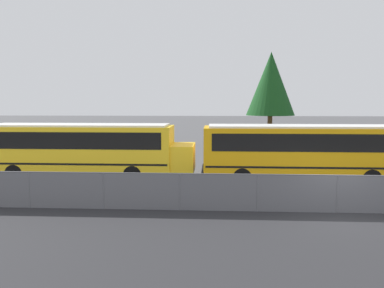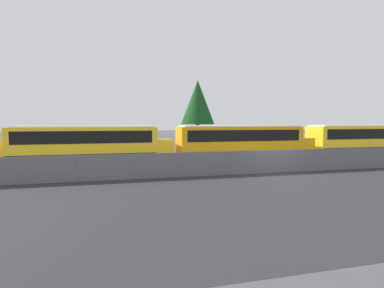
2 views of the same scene
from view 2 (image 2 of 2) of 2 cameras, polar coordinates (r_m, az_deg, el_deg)
ground_plane at (r=20.47m, az=15.32°, el=-5.31°), size 200.00×200.00×0.00m
road_strip at (r=15.64m, az=26.34°, el=-8.53°), size 131.47×12.00×0.01m
fence at (r=20.36m, az=15.37°, el=-3.18°), size 97.54×0.07×1.50m
school_bus_2 at (r=23.52m, az=-18.87°, el=0.28°), size 11.63×2.61×3.05m
school_bus_3 at (r=25.20m, az=9.53°, el=0.70°), size 11.63×2.61×3.05m
school_bus_4 at (r=32.51m, az=29.81°, el=0.98°), size 11.63×2.61×3.05m
tree_0 at (r=39.99m, az=1.09°, el=7.92°), size 4.48×4.48×8.85m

